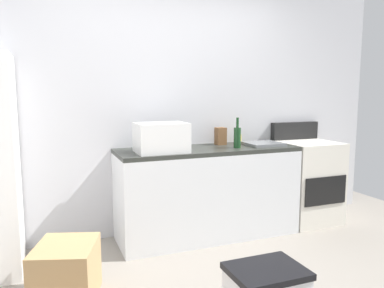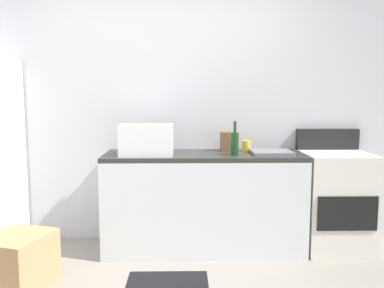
{
  "view_description": "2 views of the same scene",
  "coord_description": "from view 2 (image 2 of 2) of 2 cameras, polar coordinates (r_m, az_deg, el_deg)",
  "views": [
    {
      "loc": [
        -1.2,
        -2.19,
        1.45
      ],
      "look_at": [
        0.03,
        0.94,
        0.99
      ],
      "focal_mm": 35.43,
      "sensor_mm": 36.0,
      "label": 1
    },
    {
      "loc": [
        0.12,
        -2.47,
        1.43
      ],
      "look_at": [
        0.19,
        1.07,
        1.0
      ],
      "focal_mm": 38.21,
      "sensor_mm": 36.0,
      "label": 2
    }
  ],
  "objects": [
    {
      "name": "cardboard_box_medium",
      "position": [
        3.4,
        -23.01,
        -14.87
      ],
      "size": [
        0.52,
        0.57,
        0.4
      ],
      "primitive_type": "cube",
      "rotation": [
        0.0,
        0.0,
        -0.32
      ],
      "color": "tan",
      "rests_on": "ground_plane"
    },
    {
      "name": "knife_block",
      "position": [
        3.88,
        4.76,
        0.36
      ],
      "size": [
        0.1,
        0.1,
        0.18
      ],
      "primitive_type": "cube",
      "color": "brown",
      "rests_on": "kitchen_counter"
    },
    {
      "name": "kitchen_counter",
      "position": [
        3.8,
        1.62,
        -8.04
      ],
      "size": [
        1.8,
        0.6,
        0.9
      ],
      "color": "silver",
      "rests_on": "ground_plane"
    },
    {
      "name": "sink_basin",
      "position": [
        3.74,
        11.02,
        -1.15
      ],
      "size": [
        0.36,
        0.32,
        0.03
      ],
      "primitive_type": "cube",
      "color": "slate",
      "rests_on": "kitchen_counter"
    },
    {
      "name": "microwave",
      "position": [
        3.62,
        -6.33,
        0.57
      ],
      "size": [
        0.46,
        0.34,
        0.27
      ],
      "primitive_type": "cube",
      "color": "white",
      "rests_on": "kitchen_counter"
    },
    {
      "name": "wine_bottle",
      "position": [
        3.62,
        6.0,
        0.18
      ],
      "size": [
        0.07,
        0.07,
        0.3
      ],
      "color": "#193F1E",
      "rests_on": "kitchen_counter"
    },
    {
      "name": "wall_back",
      "position": [
        4.03,
        -2.87,
        5.03
      ],
      "size": [
        5.0,
        0.1,
        2.6
      ],
      "primitive_type": "cube",
      "color": "silver",
      "rests_on": "ground_plane"
    },
    {
      "name": "coffee_mug",
      "position": [
        3.89,
        7.6,
        -0.25
      ],
      "size": [
        0.08,
        0.08,
        0.1
      ],
      "primitive_type": "cylinder",
      "color": "gold",
      "rests_on": "kitchen_counter"
    },
    {
      "name": "stove_oven",
      "position": [
        4.05,
        19.27,
        -7.28
      ],
      "size": [
        0.6,
        0.61,
        1.1
      ],
      "color": "silver",
      "rests_on": "ground_plane"
    }
  ]
}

